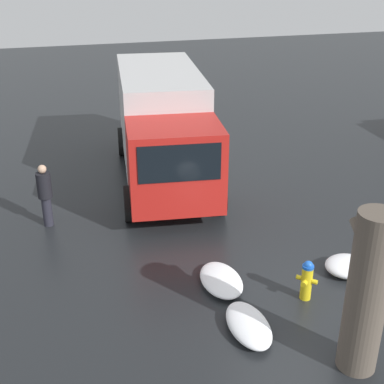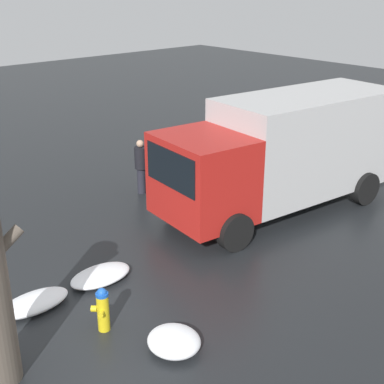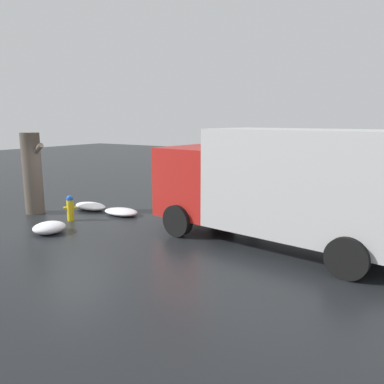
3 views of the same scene
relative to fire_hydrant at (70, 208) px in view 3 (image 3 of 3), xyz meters
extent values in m
plane|color=black|center=(0.00, 0.00, -0.43)|extent=(60.00, 60.00, 0.00)
cylinder|color=yellow|center=(0.00, 0.00, -0.09)|extent=(0.21, 0.21, 0.69)
cylinder|color=blue|center=(0.00, 0.00, 0.29)|extent=(0.23, 0.23, 0.06)
sphere|color=blue|center=(0.00, 0.00, 0.32)|extent=(0.18, 0.18, 0.18)
cylinder|color=yellow|center=(-0.11, 0.11, 0.00)|extent=(0.15, 0.15, 0.11)
cylinder|color=yellow|center=(-0.11, -0.12, 0.00)|extent=(0.13, 0.13, 0.09)
cylinder|color=yellow|center=(0.11, 0.11, 0.00)|extent=(0.13, 0.13, 0.09)
cylinder|color=brown|center=(-1.88, 0.01, 0.97)|extent=(0.64, 0.64, 2.81)
cylinder|color=brown|center=(-1.59, 0.01, 1.76)|extent=(0.73, 0.18, 0.58)
cube|color=red|center=(3.91, 1.65, 1.01)|extent=(2.03, 2.42, 1.99)
cube|color=black|center=(3.01, 1.75, 1.41)|extent=(0.23, 1.87, 0.88)
cube|color=#BCBCBC|center=(7.32, 1.27, 1.30)|extent=(5.28, 2.77, 2.56)
cylinder|color=black|center=(3.88, 0.53, 0.02)|extent=(0.93, 0.38, 0.90)
cylinder|color=black|center=(4.12, 2.75, 0.02)|extent=(0.93, 0.38, 0.90)
cylinder|color=black|center=(8.46, 0.02, 0.02)|extent=(0.93, 0.38, 0.90)
cylinder|color=black|center=(8.70, 2.24, 0.02)|extent=(0.93, 0.38, 0.90)
cylinder|color=#23232D|center=(4.38, 4.73, -0.06)|extent=(0.24, 0.24, 0.75)
cylinder|color=black|center=(4.38, 4.73, 0.63)|extent=(0.35, 0.35, 0.63)
sphere|color=tan|center=(4.38, 4.73, 1.05)|extent=(0.20, 0.20, 0.20)
ellipsoid|color=white|center=(0.58, -1.25, -0.27)|extent=(0.87, 0.95, 0.32)
ellipsoid|color=white|center=(0.86, 1.44, -0.32)|extent=(1.34, 0.81, 0.23)
ellipsoid|color=white|center=(-0.62, 1.41, -0.30)|extent=(1.36, 0.72, 0.26)
camera|label=1|loc=(-7.68, 4.37, 5.85)|focal=50.00mm
camera|label=2|loc=(-4.09, -6.91, 5.39)|focal=50.00mm
camera|label=3|loc=(9.69, -7.81, 2.79)|focal=35.00mm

